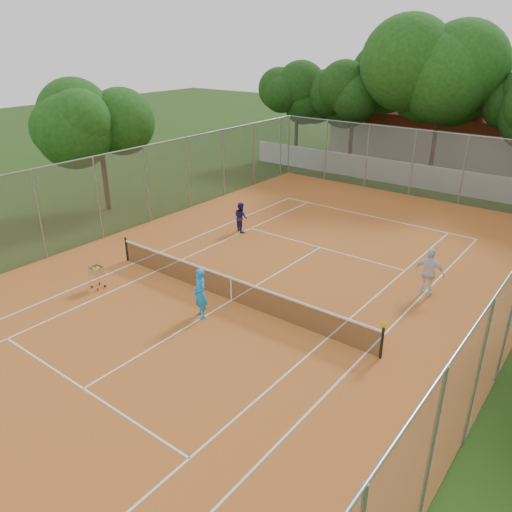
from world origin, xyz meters
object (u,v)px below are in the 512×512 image
Objects in this scene: player_far_right at (429,272)px; player_far_left at (241,217)px; tennis_net at (231,289)px; clubhouse at (446,129)px; ball_hopper at (97,277)px; player_near at (200,293)px.

player_far_left is at bearing -9.80° from player_far_right.
clubhouse is (-2.00, 29.00, 1.69)m from tennis_net.
clubhouse reaches higher than player_far_left.
ball_hopper is at bearing 30.74° from player_far_right.
clubhouse is 8.97× the size of player_near.
player_far_left is 8.21m from ball_hopper.
tennis_net reaches higher than ball_hopper.
player_far_right is 12.62m from ball_hopper.
ball_hopper is (-2.79, -31.37, -1.70)m from clubhouse.
player_near reaches higher than ball_hopper.
player_near is 0.96× the size of player_far_right.
clubhouse reaches higher than player_near.
clubhouse is at bearing 93.95° from tennis_net.
player_near is at bearing 3.03° from ball_hopper.
tennis_net is 29.12m from clubhouse.
player_far_right is 1.98× the size of ball_hopper.
player_far_right reaches higher than tennis_net.
clubhouse is 8.62× the size of player_far_right.
player_far_right is at bearing -72.60° from clubhouse.
ball_hopper is (-10.36, -7.19, -0.47)m from player_far_right.
clubhouse reaches higher than ball_hopper.
clubhouse is at bearing -72.44° from player_far_left.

